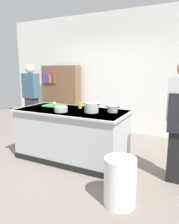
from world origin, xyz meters
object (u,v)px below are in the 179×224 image
Objects in this scene: sauce_pan at (113,109)px; bookshelf at (61,96)px; onion at (54,104)px; juice_cup at (80,106)px; mixing_bowl at (61,109)px; person_guest at (31,97)px; trash_bin at (120,182)px; stock_pot at (91,108)px.

bookshelf is (-2.16, 1.67, -0.10)m from sauce_pan.
onion is 0.76× the size of juice_cup.
person_guest reaches higher than mixing_bowl.
onion is at bearing 47.58° from person_guest.
onion is 0.53m from mixing_bowl.
juice_cup is 1.74m from trash_bin.
person_guest reaches higher than sauce_pan.
sauce_pan is 2.63m from person_guest.
trash_bin is at bearing -64.20° from sauce_pan.
juice_cup is 0.17× the size of trash_bin.
onion is 0.89m from stock_pot.
onion reaches higher than mixing_bowl.
juice_cup reaches higher than trash_bin.
mixing_bowl is at bearing 151.95° from trash_bin.
mixing_bowl is 1.60m from trash_bin.
sauce_pan reaches higher than mixing_bowl.
person_guest is at bearing 157.62° from juice_cup.
juice_cup is (-0.66, 0.07, -0.00)m from sauce_pan.
bookshelf reaches higher than stock_pot.
person_guest is at bearing 145.26° from mixing_bowl.
trash_bin is 0.34× the size of person_guest.
sauce_pan is (1.18, -0.00, -0.00)m from onion.
onion is at bearing -171.84° from juice_cup.
sauce_pan is at bearing 24.07° from mixing_bowl.
onion reaches higher than trash_bin.
stock_pot is 0.43m from juice_cup.
stock_pot is 1.34× the size of mixing_bowl.
sauce_pan is at bearing 28.27° from stock_pot.
person_guest is at bearing 148.02° from trash_bin.
mixing_bowl is at bearing -55.72° from bookshelf.
mixing_bowl is (0.39, -0.35, -0.01)m from onion.
trash_bin is (1.68, -1.04, -0.66)m from onion.
juice_cup is at bearing 57.52° from person_guest.
mixing_bowl is 2.07m from person_guest.
mixing_bowl is at bearing -41.88° from onion.
trash_bin is (1.16, -1.12, -0.66)m from juice_cup.
trash_bin is (1.29, -0.69, -0.65)m from mixing_bowl.
sauce_pan is 1.33m from trash_bin.
bookshelf is at bearing 124.28° from mixing_bowl.
person_guest is (-3.00, 1.87, 0.62)m from trash_bin.
person_guest is (-2.18, 1.00, -0.07)m from stock_pot.
juice_cup is (0.52, 0.07, -0.01)m from onion.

